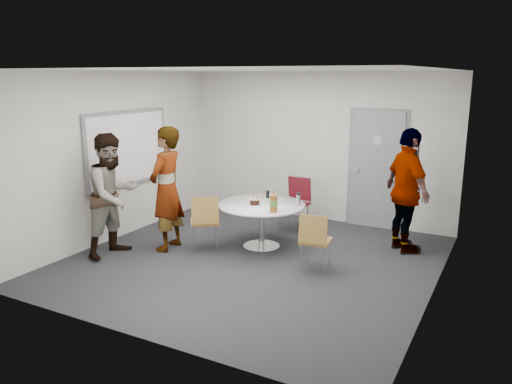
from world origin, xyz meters
The scene contains 15 objects.
floor centered at (0.00, 0.00, 0.00)m, with size 5.00×5.00×0.00m, color black.
ceiling centered at (0.00, 0.00, 2.70)m, with size 5.00×5.00×0.00m, color silver.
wall_back centered at (0.00, 2.50, 1.35)m, with size 5.00×5.00×0.00m, color beige.
wall_left centered at (-2.50, 0.00, 1.35)m, with size 5.00×5.00×0.00m, color beige.
wall_right centered at (2.50, 0.00, 1.35)m, with size 5.00×5.00×0.00m, color beige.
wall_front centered at (0.00, -2.50, 1.35)m, with size 5.00×5.00×0.00m, color beige.
door centered at (1.10, 2.48, 1.03)m, with size 1.02×0.17×2.12m.
whiteboard centered at (-2.46, 0.20, 1.45)m, with size 0.04×1.90×1.25m.
table centered at (-0.13, 0.55, 0.61)m, with size 1.34×1.34×1.03m.
chair_near_left centered at (-0.81, -0.03, 0.54)m, with size 0.60×0.61×0.89m.
chair_near_right centered at (0.95, -0.02, 0.51)m, with size 0.45×0.49×0.83m.
chair_far centered at (-0.06, 1.69, 0.56)m, with size 0.45×0.48×0.91m.
person_main centered at (-1.40, -0.17, 0.95)m, with size 0.69×0.45×1.90m, color #A5C6EA.
person_left centered at (-1.95, -0.73, 0.91)m, with size 0.89×0.69×1.83m, color white.
person_right centered at (1.85, 1.42, 0.94)m, with size 1.11×0.46×1.89m, color black.
Camera 1 is at (3.26, -6.03, 2.63)m, focal length 35.00 mm.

